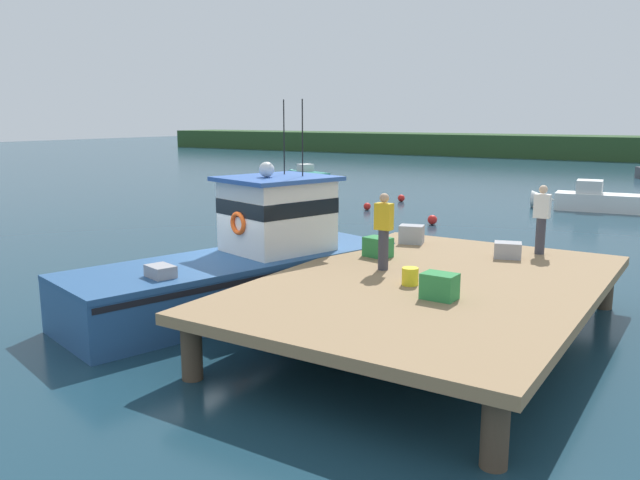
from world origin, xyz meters
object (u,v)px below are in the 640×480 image
at_px(deckhand_by_the_boat, 542,218).
at_px(moored_boat_far_right, 275,195).
at_px(crate_stack_near_edge, 440,286).
at_px(mooring_buoy_channel_marker, 432,220).
at_px(crate_single_far, 508,250).
at_px(moored_boat_far_left, 597,200).
at_px(bait_bucket, 410,276).
at_px(mooring_buoy_inshore, 401,198).
at_px(main_fishing_boat, 257,263).
at_px(mooring_buoy_outer, 367,206).
at_px(deckhand_further_back, 384,230).
at_px(moored_boat_off_the_point, 307,175).
at_px(crate_single_by_cleat, 412,234).
at_px(crate_stack_mid_dock, 378,247).

xyz_separation_m(deckhand_by_the_boat, moored_boat_far_right, (-15.83, 10.82, -1.61)).
relative_size(crate_stack_near_edge, mooring_buoy_channel_marker, 1.51).
distance_m(crate_single_far, moored_boat_far_right, 19.30).
bearing_deg(crate_single_far, moored_boat_far_left, 93.32).
bearing_deg(bait_bucket, deckhand_by_the_boat, 72.21).
bearing_deg(mooring_buoy_inshore, main_fishing_boat, -74.51).
bearing_deg(crate_single_far, mooring_buoy_channel_marker, 120.89).
relative_size(moored_boat_far_right, mooring_buoy_outer, 14.96).
xyz_separation_m(moored_boat_far_left, mooring_buoy_outer, (-9.33, -5.62, -0.32)).
xyz_separation_m(main_fishing_boat, deckhand_further_back, (3.20, 0.25, 1.05)).
relative_size(main_fishing_boat, moored_boat_far_left, 1.72).
relative_size(main_fishing_boat, crate_stack_near_edge, 16.54).
height_order(moored_boat_far_left, mooring_buoy_inshore, moored_boat_far_left).
relative_size(moored_boat_off_the_point, mooring_buoy_inshore, 11.93).
height_order(crate_single_far, moored_boat_far_left, crate_single_far).
distance_m(crate_single_far, moored_boat_far_left, 18.11).
bearing_deg(mooring_buoy_channel_marker, mooring_buoy_outer, 152.10).
bearing_deg(main_fishing_boat, crate_single_far, 28.87).
height_order(main_fishing_boat, mooring_buoy_channel_marker, main_fishing_boat).
distance_m(crate_stack_near_edge, moored_boat_off_the_point, 33.90).
bearing_deg(moored_boat_far_left, crate_single_by_cleat, -95.01).
height_order(moored_boat_far_right, mooring_buoy_outer, moored_boat_far_right).
distance_m(crate_single_by_cleat, mooring_buoy_inshore, 17.55).
bearing_deg(mooring_buoy_outer, mooring_buoy_inshore, 89.34).
distance_m(main_fishing_boat, mooring_buoy_outer, 16.16).
distance_m(bait_bucket, deckhand_further_back, 1.50).
bearing_deg(crate_stack_near_edge, moored_boat_far_left, 92.65).
relative_size(moored_boat_far_left, mooring_buoy_outer, 16.55).
xyz_separation_m(crate_single_by_cleat, crate_stack_mid_dock, (0.02, -1.89, -0.01)).
bearing_deg(crate_single_far, moored_boat_off_the_point, 132.25).
bearing_deg(crate_stack_mid_dock, moored_boat_off_the_point, 126.77).
distance_m(main_fishing_boat, crate_single_far, 5.83).
bearing_deg(crate_stack_mid_dock, crate_stack_near_edge, -44.85).
height_order(crate_stack_mid_dock, deckhand_by_the_boat, deckhand_by_the_boat).
relative_size(moored_boat_off_the_point, mooring_buoy_channel_marker, 11.11).
height_order(deckhand_further_back, moored_boat_far_right, deckhand_further_back).
bearing_deg(mooring_buoy_inshore, crate_single_by_cleat, -63.75).
xyz_separation_m(deckhand_further_back, mooring_buoy_outer, (-8.49, 14.99, -1.88)).
height_order(deckhand_by_the_boat, mooring_buoy_channel_marker, deckhand_by_the_boat).
bearing_deg(crate_stack_near_edge, crate_single_far, 89.64).
bearing_deg(moored_boat_far_right, main_fishing_boat, -54.76).
bearing_deg(mooring_buoy_outer, main_fishing_boat, -70.88).
bearing_deg(crate_single_far, moored_boat_far_right, 142.67).
bearing_deg(moored_boat_far_right, moored_boat_far_left, 24.02).
height_order(crate_single_far, moored_boat_off_the_point, crate_single_far).
relative_size(mooring_buoy_channel_marker, mooring_buoy_inshore, 1.07).
xyz_separation_m(crate_stack_mid_dock, moored_boat_far_left, (1.53, 19.53, -0.93)).
bearing_deg(mooring_buoy_inshore, crate_stack_mid_dock, -66.20).
distance_m(crate_single_by_cleat, crate_stack_mid_dock, 1.89).
bearing_deg(bait_bucket, main_fishing_boat, 171.89).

